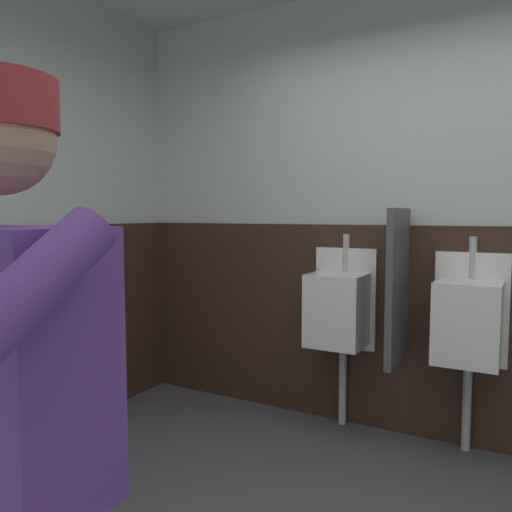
% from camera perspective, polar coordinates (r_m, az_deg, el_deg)
% --- Properties ---
extents(wall_back, '(4.96, 0.12, 2.77)m').
position_cam_1_polar(wall_back, '(3.20, 21.40, 4.77)').
color(wall_back, silver).
rests_on(wall_back, ground_plane).
extents(wainscot_band_back, '(4.36, 0.03, 1.30)m').
position_cam_1_polar(wainscot_band_back, '(3.21, 20.81, -8.43)').
color(wainscot_band_back, '#382319').
rests_on(wainscot_band_back, ground_plane).
extents(urinal_left, '(0.40, 0.34, 1.24)m').
position_cam_1_polar(urinal_left, '(3.19, 9.46, -5.92)').
color(urinal_left, white).
rests_on(urinal_left, ground_plane).
extents(urinal_middle, '(0.40, 0.34, 1.24)m').
position_cam_1_polar(urinal_middle, '(3.03, 23.05, -6.82)').
color(urinal_middle, white).
rests_on(urinal_middle, ground_plane).
extents(privacy_divider_panel, '(0.04, 0.40, 0.90)m').
position_cam_1_polar(privacy_divider_panel, '(2.99, 15.84, -3.39)').
color(privacy_divider_panel, '#4C4C51').
extents(person, '(0.64, 0.60, 1.63)m').
position_cam_1_polar(person, '(1.17, -26.87, -16.21)').
color(person, '#2D3342').
rests_on(person, ground_plane).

